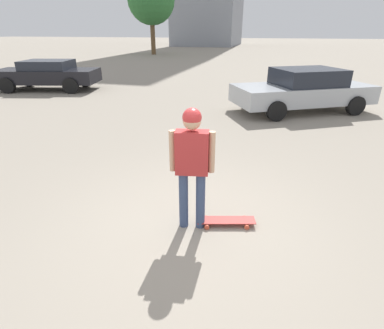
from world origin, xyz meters
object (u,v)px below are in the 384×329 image
object	(u,v)px
car_parked_near	(303,90)
car_parked_far	(47,74)
skateboard	(226,221)
person	(192,158)

from	to	relation	value
car_parked_near	car_parked_far	bearing A→B (deg)	-35.24
car_parked_far	car_parked_near	bearing A→B (deg)	160.21
skateboard	car_parked_near	distance (m)	7.63
car_parked_far	skateboard	bearing A→B (deg)	125.17
person	skateboard	world-z (taller)	person
car_parked_near	car_parked_far	xyz separation A→B (m)	(11.42, -1.13, -0.01)
skateboard	person	bearing A→B (deg)	3.18
car_parked_near	person	bearing A→B (deg)	46.38
car_parked_far	person	bearing A→B (deg)	123.25
skateboard	car_parked_near	world-z (taller)	car_parked_near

